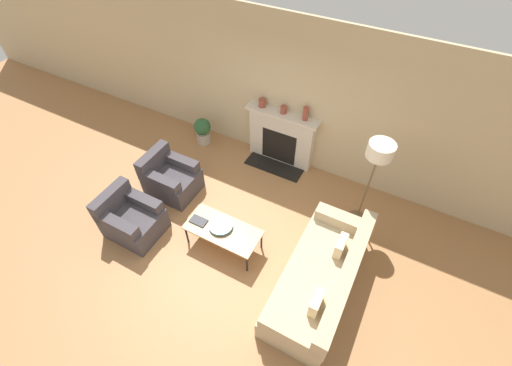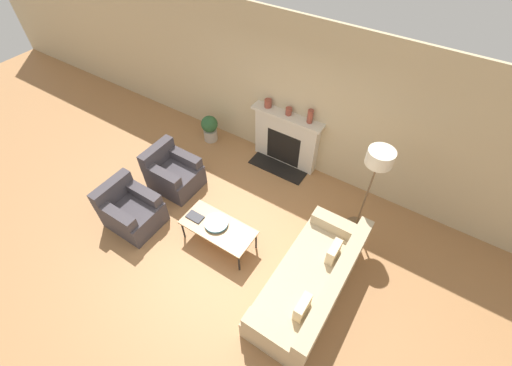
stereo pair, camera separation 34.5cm
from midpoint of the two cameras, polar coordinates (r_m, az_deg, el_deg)
ground_plane at (r=5.82m, az=-4.36°, el=-10.37°), size 18.00×18.00×0.00m
wall_back at (r=6.32m, az=8.73°, el=13.63°), size 18.00×0.06×2.90m
fireplace at (r=6.78m, az=6.44°, el=7.17°), size 1.43×0.59×1.15m
couch at (r=5.23m, az=11.28°, el=-16.11°), size 0.93×2.18×0.84m
armchair_near at (r=6.16m, az=-18.66°, el=-4.37°), size 0.88×0.75×0.81m
armchair_far at (r=6.57m, az=-12.22°, el=1.62°), size 0.88×0.75×0.81m
coffee_table at (r=5.52m, az=-4.54°, el=-7.54°), size 1.21×0.56×0.44m
bowl at (r=5.50m, az=-4.84°, el=-6.72°), size 0.39×0.39×0.06m
book at (r=5.64m, az=-8.41°, el=-5.65°), size 0.28×0.17×0.02m
floor_lamp at (r=5.27m, az=21.33°, el=2.62°), size 0.39×0.39×1.75m
mantel_vase_left at (r=6.54m, az=3.57°, el=13.09°), size 0.14×0.14×0.15m
mantel_vase_center_left at (r=6.38m, az=7.05°, el=11.75°), size 0.12×0.12×0.14m
mantel_vase_center_right at (r=6.22m, az=10.62°, el=10.83°), size 0.10×0.10×0.26m
potted_plant at (r=7.46m, az=-6.39°, el=9.12°), size 0.35×0.35×0.60m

